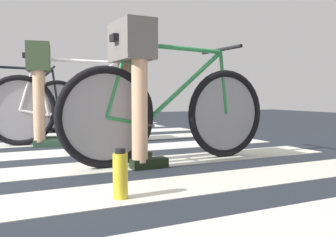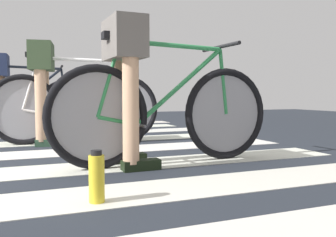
{
  "view_description": "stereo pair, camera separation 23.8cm",
  "coord_description": "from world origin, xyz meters",
  "px_view_note": "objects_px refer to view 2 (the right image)",
  "views": [
    {
      "loc": [
        -0.05,
        -3.16,
        0.53
      ],
      "look_at": [
        1.36,
        -0.21,
        0.32
      ],
      "focal_mm": 38.95,
      "sensor_mm": 36.0,
      "label": 1
    },
    {
      "loc": [
        0.18,
        -3.16,
        0.53
      ],
      "look_at": [
        1.36,
        -0.21,
        0.32
      ],
      "focal_mm": 38.95,
      "sensor_mm": 36.0,
      "label": 2
    }
  ],
  "objects_px": {
    "water_bottle": "(97,178)",
    "bicycle_1_of_4": "(166,112)",
    "cyclist_3_of_4": "(0,83)",
    "cyclist_1_of_4": "(125,72)",
    "cyclist_2_of_4": "(42,79)",
    "bicycle_2_of_4": "(75,107)",
    "bicycle_3_of_4": "(26,104)"
  },
  "relations": [
    {
      "from": "bicycle_1_of_4",
      "to": "bicycle_3_of_4",
      "type": "xyz_separation_m",
      "value": [
        -0.93,
        2.71,
        0.0
      ]
    },
    {
      "from": "cyclist_1_of_4",
      "to": "cyclist_2_of_4",
      "type": "height_order",
      "value": "cyclist_1_of_4"
    },
    {
      "from": "water_bottle",
      "to": "bicycle_1_of_4",
      "type": "bearing_deg",
      "value": 49.95
    },
    {
      "from": "cyclist_3_of_4",
      "to": "water_bottle",
      "type": "xyz_separation_m",
      "value": [
        0.58,
        -3.52,
        -0.54
      ]
    },
    {
      "from": "cyclist_1_of_4",
      "to": "bicycle_2_of_4",
      "type": "xyz_separation_m",
      "value": [
        -0.16,
        1.39,
        -0.28
      ]
    },
    {
      "from": "cyclist_2_of_4",
      "to": "cyclist_3_of_4",
      "type": "xyz_separation_m",
      "value": [
        -0.46,
        1.3,
        -0.0
      ]
    },
    {
      "from": "bicycle_3_of_4",
      "to": "water_bottle",
      "type": "height_order",
      "value": "bicycle_3_of_4"
    },
    {
      "from": "bicycle_3_of_4",
      "to": "bicycle_2_of_4",
      "type": "bearing_deg",
      "value": -68.22
    },
    {
      "from": "cyclist_2_of_4",
      "to": "bicycle_1_of_4",
      "type": "bearing_deg",
      "value": -52.17
    },
    {
      "from": "bicycle_2_of_4",
      "to": "cyclist_2_of_4",
      "type": "height_order",
      "value": "cyclist_2_of_4"
    },
    {
      "from": "cyclist_3_of_4",
      "to": "water_bottle",
      "type": "bearing_deg",
      "value": -77.65
    },
    {
      "from": "bicycle_2_of_4",
      "to": "bicycle_3_of_4",
      "type": "height_order",
      "value": "same"
    },
    {
      "from": "bicycle_2_of_4",
      "to": "bicycle_3_of_4",
      "type": "distance_m",
      "value": 1.41
    },
    {
      "from": "bicycle_2_of_4",
      "to": "water_bottle",
      "type": "bearing_deg",
      "value": -85.73
    },
    {
      "from": "cyclist_3_of_4",
      "to": "cyclist_2_of_4",
      "type": "bearing_deg",
      "value": -67.64
    },
    {
      "from": "bicycle_3_of_4",
      "to": "cyclist_1_of_4",
      "type": "bearing_deg",
      "value": -74.21
    },
    {
      "from": "cyclist_1_of_4",
      "to": "cyclist_3_of_4",
      "type": "distance_m",
      "value": 2.89
    },
    {
      "from": "cyclist_1_of_4",
      "to": "cyclist_3_of_4",
      "type": "relative_size",
      "value": 1.01
    },
    {
      "from": "cyclist_2_of_4",
      "to": "cyclist_3_of_4",
      "type": "distance_m",
      "value": 1.38
    },
    {
      "from": "bicycle_3_of_4",
      "to": "cyclist_3_of_4",
      "type": "relative_size",
      "value": 1.69
    },
    {
      "from": "cyclist_2_of_4",
      "to": "water_bottle",
      "type": "height_order",
      "value": "cyclist_2_of_4"
    },
    {
      "from": "water_bottle",
      "to": "cyclist_3_of_4",
      "type": "bearing_deg",
      "value": 99.35
    },
    {
      "from": "cyclist_1_of_4",
      "to": "cyclist_3_of_4",
      "type": "xyz_separation_m",
      "value": [
        -0.93,
        2.74,
        -0.0
      ]
    },
    {
      "from": "cyclist_2_of_4",
      "to": "water_bottle",
      "type": "xyz_separation_m",
      "value": [
        0.12,
        -2.22,
        -0.55
      ]
    },
    {
      "from": "bicycle_1_of_4",
      "to": "bicycle_2_of_4",
      "type": "distance_m",
      "value": 1.46
    },
    {
      "from": "cyclist_3_of_4",
      "to": "cyclist_1_of_4",
      "type": "bearing_deg",
      "value": -68.28
    },
    {
      "from": "bicycle_1_of_4",
      "to": "cyclist_1_of_4",
      "type": "height_order",
      "value": "cyclist_1_of_4"
    },
    {
      "from": "bicycle_2_of_4",
      "to": "bicycle_1_of_4",
      "type": "bearing_deg",
      "value": -61.84
    },
    {
      "from": "cyclist_1_of_4",
      "to": "bicycle_2_of_4",
      "type": "relative_size",
      "value": 0.6
    },
    {
      "from": "cyclist_3_of_4",
      "to": "bicycle_1_of_4",
      "type": "bearing_deg",
      "value": -62.59
    },
    {
      "from": "bicycle_2_of_4",
      "to": "bicycle_3_of_4",
      "type": "xyz_separation_m",
      "value": [
        -0.45,
        1.33,
        0.0
      ]
    },
    {
      "from": "bicycle_1_of_4",
      "to": "cyclist_3_of_4",
      "type": "xyz_separation_m",
      "value": [
        -1.24,
        2.73,
        0.28
      ]
    }
  ]
}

